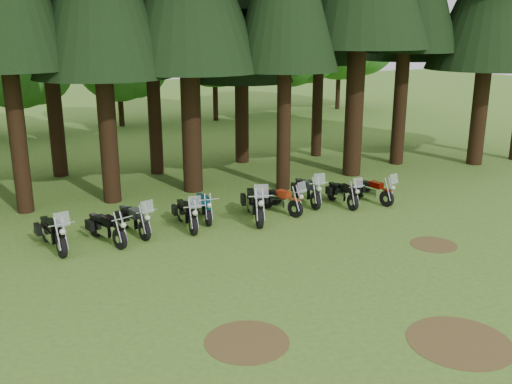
# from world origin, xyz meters

# --- Properties ---
(ground) EXTENTS (120.00, 120.00, 0.00)m
(ground) POSITION_xyz_m (0.00, 0.00, 0.00)
(ground) COLOR #426827
(ground) RESTS_ON ground
(decid_3) EXTENTS (6.12, 5.95, 7.65)m
(decid_3) POSITION_xyz_m (-4.71, 25.13, 4.51)
(decid_3) COLOR black
(decid_3) RESTS_ON ground
(decid_4) EXTENTS (5.93, 5.76, 7.41)m
(decid_4) POSITION_xyz_m (1.58, 26.32, 4.37)
(decid_4) COLOR black
(decid_4) RESTS_ON ground
(decid_5) EXTENTS (8.45, 8.21, 10.56)m
(decid_5) POSITION_xyz_m (8.29, 25.71, 6.23)
(decid_5) COLOR black
(decid_5) RESTS_ON ground
(decid_6) EXTENTS (7.06, 6.86, 8.82)m
(decid_6) POSITION_xyz_m (14.85, 27.01, 5.20)
(decid_6) COLOR black
(decid_6) RESTS_ON ground
(decid_7) EXTENTS (8.44, 8.20, 10.55)m
(decid_7) POSITION_xyz_m (19.46, 26.83, 6.22)
(decid_7) COLOR black
(decid_7) RESTS_ON ground
(dirt_patch_0) EXTENTS (1.80, 1.80, 0.01)m
(dirt_patch_0) POSITION_xyz_m (-3.00, -2.00, 0.01)
(dirt_patch_0) COLOR #4C3D1E
(dirt_patch_0) RESTS_ON ground
(dirt_patch_1) EXTENTS (1.40, 1.40, 0.01)m
(dirt_patch_1) POSITION_xyz_m (4.50, 0.50, 0.01)
(dirt_patch_1) COLOR #4C3D1E
(dirt_patch_1) RESTS_ON ground
(dirt_patch_2) EXTENTS (2.20, 2.20, 0.01)m
(dirt_patch_2) POSITION_xyz_m (1.00, -4.00, 0.01)
(dirt_patch_2) COLOR #4C3D1E
(dirt_patch_2) RESTS_ON ground
(motorcycle_0) EXTENTS (0.62, 2.30, 1.44)m
(motorcycle_0) POSITION_xyz_m (-5.89, 5.28, 0.48)
(motorcycle_0) COLOR black
(motorcycle_0) RESTS_ON ground
(motorcycle_1) EXTENTS (0.76, 2.07, 0.87)m
(motorcycle_1) POSITION_xyz_m (-4.34, 5.14, 0.44)
(motorcycle_1) COLOR black
(motorcycle_1) RESTS_ON ground
(motorcycle_2) EXTENTS (0.64, 2.16, 1.36)m
(motorcycle_2) POSITION_xyz_m (-3.39, 5.51, 0.45)
(motorcycle_2) COLOR black
(motorcycle_2) RESTS_ON ground
(motorcycle_3) EXTENTS (0.47, 2.17, 1.37)m
(motorcycle_3) POSITION_xyz_m (-1.69, 5.31, 0.46)
(motorcycle_3) COLOR black
(motorcycle_3) RESTS_ON ground
(motorcycle_4) EXTENTS (0.49, 2.02, 0.83)m
(motorcycle_4) POSITION_xyz_m (-0.86, 5.89, 0.42)
(motorcycle_4) COLOR black
(motorcycle_4) RESTS_ON ground
(motorcycle_5) EXTENTS (1.00, 2.48, 1.58)m
(motorcycle_5) POSITION_xyz_m (0.67, 5.03, 0.53)
(motorcycle_5) COLOR black
(motorcycle_5) RESTS_ON ground
(motorcycle_6) EXTENTS (0.89, 2.08, 1.33)m
(motorcycle_6) POSITION_xyz_m (1.84, 5.34, 0.44)
(motorcycle_6) COLOR black
(motorcycle_6) RESTS_ON ground
(motorcycle_7) EXTENTS (0.59, 2.26, 1.42)m
(motorcycle_7) POSITION_xyz_m (3.26, 5.84, 0.47)
(motorcycle_7) COLOR black
(motorcycle_7) RESTS_ON ground
(motorcycle_8) EXTENTS (0.38, 2.03, 1.28)m
(motorcycle_8) POSITION_xyz_m (4.33, 5.10, 0.43)
(motorcycle_8) COLOR black
(motorcycle_8) RESTS_ON ground
(motorcycle_9) EXTENTS (0.62, 2.06, 1.29)m
(motorcycle_9) POSITION_xyz_m (5.57, 4.92, 0.43)
(motorcycle_9) COLOR black
(motorcycle_9) RESTS_ON ground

